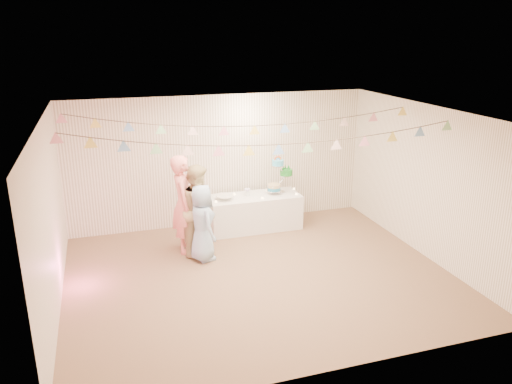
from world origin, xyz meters
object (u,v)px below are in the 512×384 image
object	(u,v)px
person_child	(202,223)
person_adult_b	(199,209)
cake_stand	(280,172)
person_adult_a	(184,204)
table	(254,212)

from	to	relation	value
person_child	person_adult_b	bearing A→B (deg)	-15.03
person_adult_b	cake_stand	bearing A→B (deg)	-40.78
person_adult_a	person_child	bearing A→B (deg)	-146.98
cake_stand	person_adult_b	world-z (taller)	person_adult_b
table	person_adult_b	xyz separation A→B (m)	(-1.24, -0.78, 0.46)
person_adult_a	person_adult_b	xyz separation A→B (m)	(0.24, -0.16, -0.07)
table	cake_stand	distance (m)	0.94
cake_stand	person_adult_b	size ratio (longest dim) A/B	0.44
table	cake_stand	bearing A→B (deg)	5.19
cake_stand	person_adult_b	distance (m)	2.00
table	person_adult_a	world-z (taller)	person_adult_a
table	person_adult_b	bearing A→B (deg)	-147.96
cake_stand	person_child	size ratio (longest dim) A/B	0.53
person_child	table	bearing A→B (deg)	-61.38
person_adult_b	person_child	xyz separation A→B (m)	(-0.02, -0.31, -0.13)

